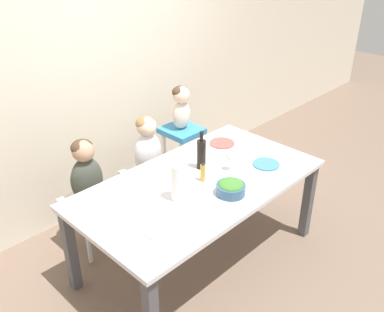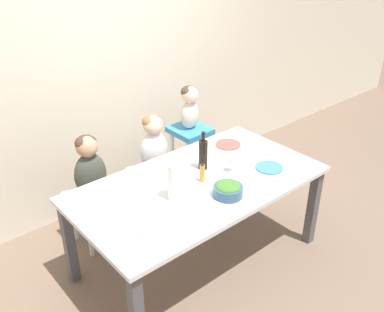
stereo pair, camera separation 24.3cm
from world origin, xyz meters
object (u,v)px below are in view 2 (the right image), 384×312
object	(u,v)px
person_child_left	(89,166)
dinner_plate_front_right	(269,168)
chair_far_left	(94,203)
person_baby_right	(190,104)
wine_glass_near	(233,159)
person_child_center	(154,143)
chair_right_highchair	(190,145)
dinner_plate_back_right	(228,144)
wine_bottle	(203,154)
chair_far_center	(155,177)
dinner_plate_back_left	(126,186)
dinner_plate_front_left	(152,228)
salad_bowl_large	(228,189)
paper_towel_roll	(175,182)

from	to	relation	value
person_child_left	dinner_plate_front_right	bearing A→B (deg)	-41.84
chair_far_left	person_baby_right	world-z (taller)	person_baby_right
chair_far_left	wine_glass_near	size ratio (longest dim) A/B	2.90
person_child_left	person_child_center	world-z (taller)	same
chair_right_highchair	dinner_plate_back_right	size ratio (longest dim) A/B	3.54
wine_bottle	dinner_plate_back_right	distance (m)	0.46
chair_far_center	chair_right_highchair	xyz separation A→B (m)	(0.40, 0.00, 0.19)
chair_far_center	wine_glass_near	size ratio (longest dim) A/B	2.90
chair_far_left	dinner_plate_back_left	bearing A→B (deg)	-83.27
dinner_plate_front_right	dinner_plate_front_left	bearing A→B (deg)	-178.90
chair_far_left	person_child_left	world-z (taller)	person_child_left
chair_far_left	dinner_plate_back_left	xyz separation A→B (m)	(0.05, -0.44, 0.35)
dinner_plate_front_left	person_baby_right	bearing A→B (deg)	40.69
dinner_plate_front_left	salad_bowl_large	bearing A→B (deg)	-3.96
person_child_center	wine_bottle	size ratio (longest dim) A/B	1.71
chair_far_center	dinner_plate_back_left	bearing A→B (deg)	-141.87
chair_far_center	dinner_plate_back_right	bearing A→B (deg)	-43.88
wine_bottle	paper_towel_roll	size ratio (longest dim) A/B	1.15
chair_right_highchair	person_child_left	world-z (taller)	person_child_left
paper_towel_roll	person_child_left	bearing A→B (deg)	106.63
paper_towel_roll	salad_bowl_large	bearing A→B (deg)	-35.27
chair_far_left	dinner_plate_front_left	bearing A→B (deg)	-95.08
dinner_plate_back_left	dinner_plate_front_right	size ratio (longest dim) A/B	1.00
person_baby_right	salad_bowl_large	bearing A→B (deg)	-116.36
chair_far_center	person_child_center	xyz separation A→B (m)	(0.00, 0.00, 0.34)
person_baby_right	wine_glass_near	bearing A→B (deg)	-106.85
dinner_plate_back_left	dinner_plate_front_right	bearing A→B (deg)	-26.28
paper_towel_roll	dinner_plate_front_right	xyz separation A→B (m)	(0.80, -0.14, -0.13)
paper_towel_roll	wine_glass_near	size ratio (longest dim) A/B	1.68
wine_glass_near	salad_bowl_large	bearing A→B (deg)	-140.09
paper_towel_roll	chair_far_left	bearing A→B (deg)	106.66
person_child_left	paper_towel_roll	xyz separation A→B (m)	(0.23, -0.78, 0.13)
dinner_plate_front_left	dinner_plate_back_left	distance (m)	0.52
salad_bowl_large	person_child_center	bearing A→B (deg)	85.13
person_child_left	person_baby_right	size ratio (longest dim) A/B	1.32
chair_right_highchair	person_child_left	xyz separation A→B (m)	(-1.01, 0.00, 0.15)
person_baby_right	paper_towel_roll	xyz separation A→B (m)	(-0.78, -0.78, -0.12)
dinner_plate_front_right	salad_bowl_large	bearing A→B (deg)	-172.82
person_baby_right	paper_towel_roll	world-z (taller)	person_baby_right
person_child_center	salad_bowl_large	xyz separation A→B (m)	(-0.08, -0.98, 0.05)
person_child_center	chair_right_highchair	bearing A→B (deg)	-0.18
salad_bowl_large	paper_towel_roll	bearing A→B (deg)	144.73
chair_far_center	person_baby_right	world-z (taller)	person_baby_right
wine_glass_near	salad_bowl_large	size ratio (longest dim) A/B	0.77
chair_far_center	wine_glass_near	xyz separation A→B (m)	(0.17, -0.77, 0.45)
person_child_left	person_baby_right	bearing A→B (deg)	0.03
person_child_center	wine_bottle	distance (m)	0.61
person_child_center	wine_glass_near	distance (m)	0.80
wine_bottle	dinner_plate_back_left	size ratio (longest dim) A/B	1.45
chair_far_center	dinner_plate_back_left	size ratio (longest dim) A/B	2.17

